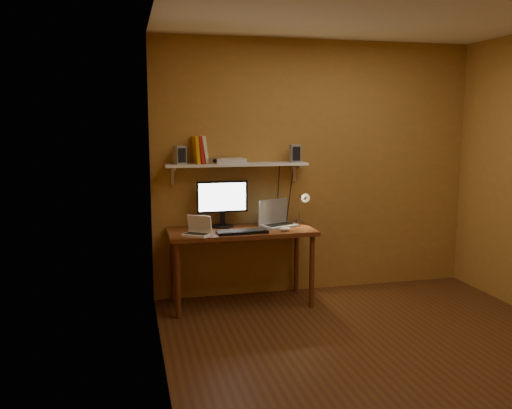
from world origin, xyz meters
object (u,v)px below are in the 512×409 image
object	(u,v)px
router	(229,161)
netbook	(198,230)
monitor	(222,201)
speaker_right	(295,153)
desk	(241,238)
desk_lamp	(303,204)
wall_shelf	(237,165)
laptop	(277,219)
speaker_left	(180,155)
keyboard	(242,232)
mouse	(285,229)
shelf_camera	(215,161)

from	to	relation	value
router	netbook	bearing A→B (deg)	-136.28
monitor	speaker_right	xyz separation A→B (m)	(0.75, 0.01, 0.46)
desk	desk_lamp	size ratio (longest dim) A/B	3.73
router	wall_shelf	bearing A→B (deg)	7.94
laptop	speaker_left	bearing A→B (deg)	153.20
keyboard	router	distance (m)	0.73
wall_shelf	mouse	world-z (taller)	wall_shelf
monitor	shelf_camera	xyz separation A→B (m)	(-0.08, -0.05, 0.40)
speaker_right	laptop	bearing A→B (deg)	-157.99
laptop	mouse	world-z (taller)	laptop
desk	desk_lamp	world-z (taller)	desk_lamp
monitor	speaker_left	world-z (taller)	speaker_left
speaker_left	monitor	bearing A→B (deg)	-21.34
keyboard	mouse	distance (m)	0.42
monitor	desk	bearing A→B (deg)	-48.70
speaker_left	speaker_right	size ratio (longest dim) A/B	0.99
monitor	shelf_camera	bearing A→B (deg)	-148.37
speaker_left	speaker_right	xyz separation A→B (m)	(1.15, -0.02, 0.00)
wall_shelf	speaker_right	size ratio (longest dim) A/B	7.89
monitor	router	distance (m)	0.40
speaker_left	speaker_right	bearing A→B (deg)	-17.69
monitor	desk_lamp	size ratio (longest dim) A/B	1.35
laptop	keyboard	size ratio (longest dim) A/B	0.86
wall_shelf	laptop	world-z (taller)	wall_shelf
netbook	wall_shelf	bearing A→B (deg)	72.46
speaker_right	mouse	bearing A→B (deg)	-117.52
speaker_left	shelf_camera	distance (m)	0.34
wall_shelf	monitor	world-z (taller)	wall_shelf
desk	wall_shelf	distance (m)	0.72
netbook	speaker_left	world-z (taller)	speaker_left
netbook	speaker_right	bearing A→B (deg)	51.54
netbook	keyboard	xyz separation A→B (m)	(0.41, -0.01, -0.04)
desk	wall_shelf	world-z (taller)	wall_shelf
desk_lamp	router	world-z (taller)	router
keyboard	speaker_right	xyz separation A→B (m)	(0.62, 0.35, 0.70)
keyboard	shelf_camera	world-z (taller)	shelf_camera
netbook	mouse	size ratio (longest dim) A/B	2.76
keyboard	shelf_camera	distance (m)	0.73
monitor	keyboard	bearing A→B (deg)	-70.88
laptop	shelf_camera	distance (m)	0.85
monitor	router	size ratio (longest dim) A/B	1.72
keyboard	router	xyz separation A→B (m)	(-0.05, 0.35, 0.64)
wall_shelf	desk_lamp	size ratio (longest dim) A/B	3.73
desk	wall_shelf	bearing A→B (deg)	90.00
desk	mouse	distance (m)	0.44
netbook	router	world-z (taller)	router
desk	shelf_camera	world-z (taller)	shelf_camera
keyboard	mouse	size ratio (longest dim) A/B	4.54
wall_shelf	netbook	bearing A→B (deg)	-140.76
laptop	desk	bearing A→B (deg)	174.10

